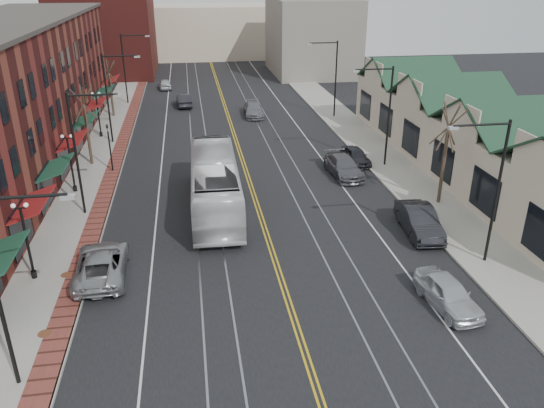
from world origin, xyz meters
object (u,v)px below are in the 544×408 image
object	(u,v)px
transit_bus	(215,184)
parked_car_d	(356,156)
parked_car_a	(448,293)
parked_car_b	(419,221)
parked_suv	(102,264)
parked_car_c	(343,166)

from	to	relation	value
transit_bus	parked_car_d	xyz separation A→B (m)	(12.14, 7.37, -1.12)
transit_bus	parked_car_a	bearing A→B (deg)	129.14
parked_car_b	parked_car_d	size ratio (longest dim) A/B	1.27
parked_car_a	parked_car_b	size ratio (longest dim) A/B	0.85
parked_car_b	parked_car_d	bearing A→B (deg)	95.02
parked_suv	parked_car_a	world-z (taller)	parked_suv
parked_car_b	parked_car_a	bearing A→B (deg)	-98.28
transit_bus	parked_car_d	distance (m)	14.25
parked_car_a	parked_car_d	bearing A→B (deg)	78.22
transit_bus	parked_car_c	distance (m)	11.44
parked_car_c	transit_bus	bearing A→B (deg)	-158.53
parked_car_a	parked_car_d	size ratio (longest dim) A/B	1.07
transit_bus	parked_car_c	bearing A→B (deg)	-153.98
parked_car_a	parked_car_c	size ratio (longest dim) A/B	0.83
transit_bus	parked_car_b	xyz separation A→B (m)	(12.14, -5.63, -0.97)
transit_bus	parked_car_a	xyz separation A→B (m)	(10.34, -13.25, -1.07)
parked_car_a	parked_car_b	world-z (taller)	parked_car_b
parked_suv	parked_car_b	world-z (taller)	parked_car_b
transit_bus	parked_car_a	size ratio (longest dim) A/B	3.02
parked_car_a	parked_car_c	xyz separation A→B (m)	(0.00, 18.04, 0.02)
parked_car_d	parked_car_a	bearing A→B (deg)	-100.23
parked_car_a	transit_bus	bearing A→B (deg)	121.18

